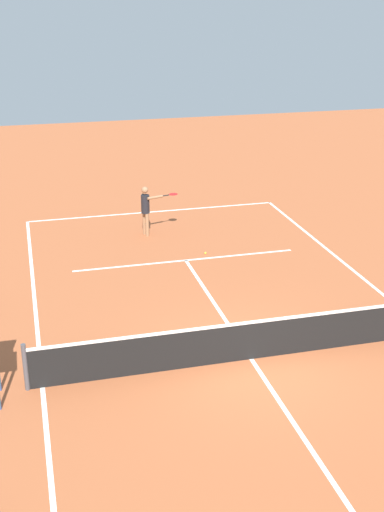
% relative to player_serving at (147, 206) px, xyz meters
% --- Properties ---
extents(ground_plane, '(60.00, 60.00, 0.00)m').
position_rel_player_serving_xyz_m(ground_plane, '(-0.70, 8.63, -1.01)').
color(ground_plane, '#AD5933').
extents(court_lines, '(9.34, 22.21, 0.01)m').
position_rel_player_serving_xyz_m(court_lines, '(-0.70, 8.63, -1.01)').
color(court_lines, white).
rests_on(court_lines, ground).
extents(tennis_net, '(9.94, 0.10, 1.07)m').
position_rel_player_serving_xyz_m(tennis_net, '(-0.70, 8.63, -0.52)').
color(tennis_net, '#4C4C51').
rests_on(tennis_net, ground).
extents(player_serving, '(1.32, 0.50, 1.70)m').
position_rel_player_serving_xyz_m(player_serving, '(0.00, 0.00, 0.00)').
color(player_serving, '#9E704C').
rests_on(player_serving, ground).
extents(tennis_ball, '(0.07, 0.07, 0.07)m').
position_rel_player_serving_xyz_m(tennis_ball, '(-1.43, 2.19, -0.98)').
color(tennis_ball, '#CCE033').
rests_on(tennis_ball, ground).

